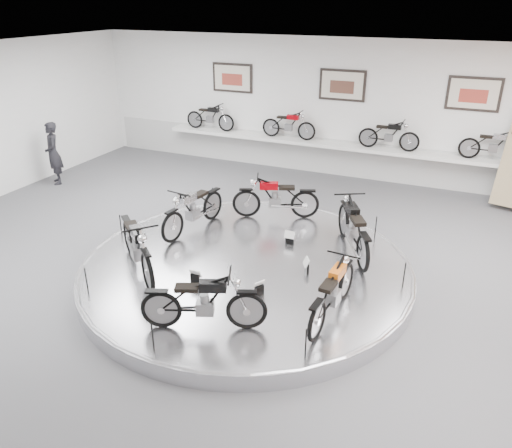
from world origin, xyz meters
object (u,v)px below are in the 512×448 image
at_px(shelf, 336,145).
at_px(bike_a, 353,227).
at_px(bike_b, 276,197).
at_px(display_platform, 246,269).
at_px(bike_f, 333,291).
at_px(bike_e, 203,301).
at_px(bike_c, 193,208).
at_px(bike_d, 137,245).
at_px(visitor, 53,153).

bearing_deg(shelf, bike_a, -70.97).
xyz_separation_m(bike_a, bike_b, (-2.06, 1.01, -0.05)).
distance_m(display_platform, shelf, 6.46).
bearing_deg(bike_f, bike_e, 126.71).
bearing_deg(display_platform, bike_c, 151.86).
distance_m(bike_d, bike_e, 2.24).
bearing_deg(bike_e, bike_d, 129.92).
bearing_deg(visitor, bike_e, 7.56).
bearing_deg(bike_a, bike_f, 157.67).
bearing_deg(display_platform, bike_a, 35.28).
xyz_separation_m(bike_d, bike_f, (3.71, 0.02, -0.07)).
relative_size(shelf, bike_d, 5.84).
distance_m(bike_c, bike_e, 3.63).
bearing_deg(bike_e, display_platform, 75.24).
relative_size(shelf, bike_b, 6.45).
bearing_deg(visitor, bike_a, 31.16).
bearing_deg(bike_c, bike_b, 143.18).
bearing_deg(bike_b, shelf, -115.05).
bearing_deg(bike_c, shelf, 171.72).
xyz_separation_m(bike_e, bike_f, (1.74, 1.07, -0.01)).
relative_size(shelf, visitor, 6.12).
bearing_deg(bike_f, shelf, 19.99).
bearing_deg(display_platform, visitor, 160.00).
xyz_separation_m(bike_b, visitor, (-7.04, 0.40, 0.10)).
bearing_deg(shelf, bike_f, -74.95).
bearing_deg(bike_c, visitor, -98.74).
bearing_deg(shelf, bike_d, -102.76).
bearing_deg(display_platform, bike_b, 97.08).
distance_m(display_platform, visitor, 7.83).
relative_size(shelf, bike_c, 6.28).
bearing_deg(display_platform, bike_f, -28.35).
distance_m(bike_a, bike_e, 3.73).
bearing_deg(bike_c, bike_a, 104.60).
xyz_separation_m(shelf, bike_b, (-0.28, -4.13, -0.20)).
relative_size(bike_b, bike_d, 0.91).
relative_size(bike_c, bike_f, 1.07).
bearing_deg(bike_f, bike_c, 66.69).
bearing_deg(bike_b, visitor, -24.38).
height_order(bike_c, visitor, visitor).
xyz_separation_m(bike_d, visitor, (-5.62, 3.77, 0.04)).
distance_m(display_platform, bike_c, 2.01).
xyz_separation_m(bike_b, bike_f, (2.29, -3.35, -0.02)).
xyz_separation_m(bike_a, visitor, (-9.10, 1.41, 0.05)).
bearing_deg(bike_d, bike_e, 13.03).
height_order(bike_c, bike_e, bike_c).
bearing_deg(bike_f, bike_d, 95.30).
xyz_separation_m(display_platform, bike_c, (-1.68, 0.90, 0.67)).
height_order(shelf, bike_d, bike_d).
height_order(bike_e, visitor, visitor).
xyz_separation_m(shelf, bike_a, (1.77, -5.14, -0.15)).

